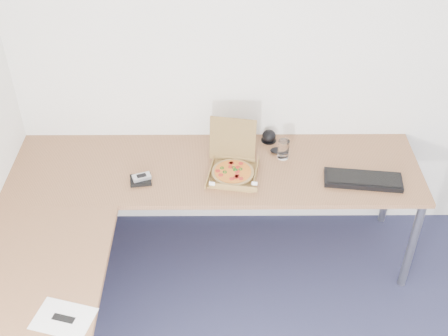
{
  "coord_description": "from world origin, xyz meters",
  "views": [
    {
      "loc": [
        -0.47,
        -1.41,
        2.94
      ],
      "look_at": [
        -0.45,
        1.28,
        0.82
      ],
      "focal_mm": 46.9,
      "sensor_mm": 36.0,
      "label": 1
    }
  ],
  "objects_px": {
    "drinking_glass": "(283,149)",
    "wallet": "(141,180)",
    "keyboard": "(363,180)",
    "pizza_box": "(233,169)",
    "desk": "(157,219)"
  },
  "relations": [
    {
      "from": "keyboard",
      "to": "wallet",
      "type": "xyz_separation_m",
      "value": [
        -1.32,
        0.01,
        -0.0
      ]
    },
    {
      "from": "wallet",
      "to": "pizza_box",
      "type": "bearing_deg",
      "value": -1.63
    },
    {
      "from": "drinking_glass",
      "to": "keyboard",
      "type": "height_order",
      "value": "drinking_glass"
    },
    {
      "from": "desk",
      "to": "keyboard",
      "type": "xyz_separation_m",
      "value": [
        1.2,
        0.28,
        0.04
      ]
    },
    {
      "from": "drinking_glass",
      "to": "keyboard",
      "type": "bearing_deg",
      "value": -28.29
    },
    {
      "from": "keyboard",
      "to": "drinking_glass",
      "type": "bearing_deg",
      "value": 158.93
    },
    {
      "from": "pizza_box",
      "to": "wallet",
      "type": "xyz_separation_m",
      "value": [
        -0.55,
        -0.07,
        -0.02
      ]
    },
    {
      "from": "desk",
      "to": "pizza_box",
      "type": "bearing_deg",
      "value": 40.52
    },
    {
      "from": "drinking_glass",
      "to": "desk",
      "type": "bearing_deg",
      "value": -144.64
    },
    {
      "from": "drinking_glass",
      "to": "keyboard",
      "type": "relative_size",
      "value": 0.27
    },
    {
      "from": "desk",
      "to": "drinking_glass",
      "type": "xyz_separation_m",
      "value": [
        0.74,
        0.53,
        0.09
      ]
    },
    {
      "from": "wallet",
      "to": "drinking_glass",
      "type": "bearing_deg",
      "value": 6.13
    },
    {
      "from": "drinking_glass",
      "to": "wallet",
      "type": "bearing_deg",
      "value": -164.87
    },
    {
      "from": "desk",
      "to": "drinking_glass",
      "type": "distance_m",
      "value": 0.92
    },
    {
      "from": "desk",
      "to": "pizza_box",
      "type": "relative_size",
      "value": 7.56
    }
  ]
}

